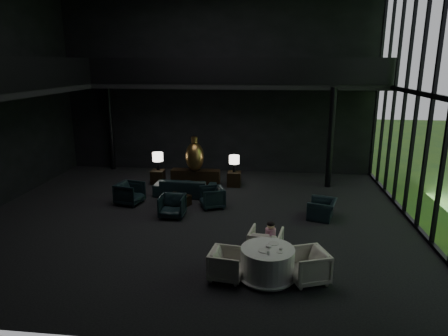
# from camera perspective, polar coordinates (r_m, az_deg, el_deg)

# --- Properties ---
(floor) EXTENTS (14.00, 12.00, 0.02)m
(floor) POSITION_cam_1_polar(r_m,az_deg,el_deg) (13.19, -4.30, -7.11)
(floor) COLOR black
(floor) RESTS_ON ground
(wall_back) EXTENTS (14.00, 0.04, 8.00)m
(wall_back) POSITION_cam_1_polar(r_m,az_deg,el_deg) (18.18, -0.94, 11.94)
(wall_back) COLOR black
(wall_back) RESTS_ON ground
(wall_front) EXTENTS (14.00, 0.04, 8.00)m
(wall_front) POSITION_cam_1_polar(r_m,az_deg,el_deg) (6.52, -14.94, 6.21)
(wall_front) COLOR black
(wall_front) RESTS_ON ground
(curtain_wall) EXTENTS (0.20, 12.00, 8.00)m
(curtain_wall) POSITION_cam_1_polar(r_m,az_deg,el_deg) (12.88, 27.75, 9.07)
(curtain_wall) COLOR black
(curtain_wall) RESTS_ON ground
(mezzanine_left) EXTENTS (2.00, 12.00, 0.25)m
(mezzanine_left) POSITION_cam_1_polar(r_m,az_deg,el_deg) (14.67, -28.68, 9.46)
(mezzanine_left) COLOR black
(mezzanine_left) RESTS_ON wall_left
(mezzanine_back) EXTENTS (12.00, 2.00, 0.25)m
(mezzanine_back) POSITION_cam_1_polar(r_m,az_deg,el_deg) (17.08, 2.01, 11.75)
(mezzanine_back) COLOR black
(mezzanine_back) RESTS_ON wall_back
(railing_left) EXTENTS (0.06, 12.00, 1.00)m
(railing_left) POSITION_cam_1_polar(r_m,az_deg,el_deg) (14.09, -25.58, 12.13)
(railing_left) COLOR black
(railing_left) RESTS_ON mezzanine_left
(railing_back) EXTENTS (12.00, 0.06, 1.00)m
(railing_back) POSITION_cam_1_polar(r_m,az_deg,el_deg) (16.07, 1.73, 13.70)
(railing_back) COLOR black
(railing_back) RESTS_ON mezzanine_back
(column_nw) EXTENTS (0.24, 0.24, 4.00)m
(column_nw) POSITION_cam_1_polar(r_m,az_deg,el_deg) (19.40, -15.91, 5.62)
(column_nw) COLOR black
(column_nw) RESTS_ON floor
(column_ne) EXTENTS (0.24, 0.24, 4.00)m
(column_ne) POSITION_cam_1_polar(r_m,az_deg,el_deg) (16.45, 15.00, 4.11)
(column_ne) COLOR black
(column_ne) RESTS_ON floor
(console) EXTENTS (2.01, 0.46, 0.64)m
(console) POSITION_cam_1_polar(r_m,az_deg,el_deg) (16.56, -4.07, -1.32)
(console) COLOR black
(console) RESTS_ON floor
(bronze_urn) EXTENTS (0.75, 0.75, 1.39)m
(bronze_urn) POSITION_cam_1_polar(r_m,az_deg,el_deg) (16.22, -4.20, 1.67)
(bronze_urn) COLOR olive
(bronze_urn) RESTS_ON console
(side_table_left) EXTENTS (0.52, 0.52, 0.57)m
(side_table_left) POSITION_cam_1_polar(r_m,az_deg,el_deg) (16.91, -9.42, -1.27)
(side_table_left) COLOR black
(side_table_left) RESTS_ON floor
(table_lamp_left) EXTENTS (0.44, 0.44, 0.74)m
(table_lamp_left) POSITION_cam_1_polar(r_m,az_deg,el_deg) (16.80, -9.44, 1.48)
(table_lamp_left) COLOR black
(table_lamp_left) RESTS_ON side_table_left
(side_table_right) EXTENTS (0.54, 0.54, 0.59)m
(side_table_right) POSITION_cam_1_polar(r_m,az_deg,el_deg) (16.37, 1.45, -1.57)
(side_table_right) COLOR black
(side_table_right) RESTS_ON floor
(table_lamp_right) EXTENTS (0.41, 0.41, 0.69)m
(table_lamp_right) POSITION_cam_1_polar(r_m,az_deg,el_deg) (16.15, 1.47, 1.11)
(table_lamp_right) COLOR black
(table_lamp_right) RESTS_ON side_table_right
(sofa) EXTENTS (2.56, 0.86, 0.99)m
(sofa) POSITION_cam_1_polar(r_m,az_deg,el_deg) (15.19, -5.60, -2.17)
(sofa) COLOR black
(sofa) RESTS_ON floor
(lounge_armchair_west) EXTENTS (1.06, 1.11, 0.97)m
(lounge_armchair_west) POSITION_cam_1_polar(r_m,az_deg,el_deg) (14.65, -13.33, -3.21)
(lounge_armchair_west) COLOR black
(lounge_armchair_west) RESTS_ON floor
(lounge_armchair_east) EXTENTS (1.00, 1.03, 0.84)m
(lounge_armchair_east) POSITION_cam_1_polar(r_m,az_deg,el_deg) (13.93, -1.71, -4.01)
(lounge_armchair_east) COLOR black
(lounge_armchair_east) RESTS_ON floor
(lounge_armchair_south) EXTENTS (0.84, 0.79, 0.86)m
(lounge_armchair_south) POSITION_cam_1_polar(r_m,az_deg,el_deg) (13.19, -7.41, -5.19)
(lounge_armchair_south) COLOR black
(lounge_armchair_south) RESTS_ON floor
(window_armchair) EXTENTS (0.77, 0.98, 0.75)m
(window_armchair) POSITION_cam_1_polar(r_m,az_deg,el_deg) (13.38, 13.84, -5.47)
(window_armchair) COLOR black
(window_armchair) RESTS_ON floor
(coffee_table) EXTENTS (1.08, 1.08, 0.36)m
(coffee_table) POSITION_cam_1_polar(r_m,az_deg,el_deg) (14.24, -6.90, -4.71)
(coffee_table) COLOR black
(coffee_table) RESTS_ON floor
(dining_table) EXTENTS (1.43, 1.43, 0.75)m
(dining_table) POSITION_cam_1_polar(r_m,az_deg,el_deg) (9.68, 6.20, -13.59)
(dining_table) COLOR white
(dining_table) RESTS_ON floor
(dining_chair_north) EXTENTS (1.01, 0.97, 0.91)m
(dining_chair_north) POSITION_cam_1_polar(r_m,az_deg,el_deg) (10.56, 5.97, -10.28)
(dining_chair_north) COLOR beige
(dining_chair_north) RESTS_ON floor
(dining_chair_east) EXTENTS (1.09, 1.12, 0.92)m
(dining_chair_east) POSITION_cam_1_polar(r_m,az_deg,el_deg) (9.62, 11.90, -13.14)
(dining_chair_east) COLOR silver
(dining_chair_east) RESTS_ON floor
(dining_chair_west) EXTENTS (0.81, 0.85, 0.78)m
(dining_chair_west) POSITION_cam_1_polar(r_m,az_deg,el_deg) (9.57, 0.40, -13.41)
(dining_chair_west) COLOR silver
(dining_chair_west) RESTS_ON floor
(child) EXTENTS (0.27, 0.27, 0.58)m
(child) POSITION_cam_1_polar(r_m,az_deg,el_deg) (10.35, 6.67, -9.10)
(child) COLOR #C69CB0
(child) RESTS_ON dining_chair_north
(plate_a) EXTENTS (0.29, 0.29, 0.02)m
(plate_a) POSITION_cam_1_polar(r_m,az_deg,el_deg) (9.36, 5.71, -11.65)
(plate_a) COLOR white
(plate_a) RESTS_ON dining_table
(plate_b) EXTENTS (0.27, 0.27, 0.02)m
(plate_b) POSITION_cam_1_polar(r_m,az_deg,el_deg) (9.72, 7.09, -10.63)
(plate_b) COLOR white
(plate_b) RESTS_ON dining_table
(saucer) EXTENTS (0.16, 0.16, 0.01)m
(saucer) POSITION_cam_1_polar(r_m,az_deg,el_deg) (9.34, 7.99, -11.81)
(saucer) COLOR white
(saucer) RESTS_ON dining_table
(coffee_cup) EXTENTS (0.10, 0.10, 0.06)m
(coffee_cup) POSITION_cam_1_polar(r_m,az_deg,el_deg) (9.42, 8.11, -11.33)
(coffee_cup) COLOR white
(coffee_cup) RESTS_ON saucer
(cereal_bowl) EXTENTS (0.14, 0.14, 0.07)m
(cereal_bowl) POSITION_cam_1_polar(r_m,az_deg,el_deg) (9.52, 6.38, -11.02)
(cereal_bowl) COLOR white
(cereal_bowl) RESTS_ON dining_table
(cream_pot) EXTENTS (0.07, 0.07, 0.07)m
(cream_pot) POSITION_cam_1_polar(r_m,az_deg,el_deg) (9.19, 6.33, -12.02)
(cream_pot) COLOR #99999E
(cream_pot) RESTS_ON dining_table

